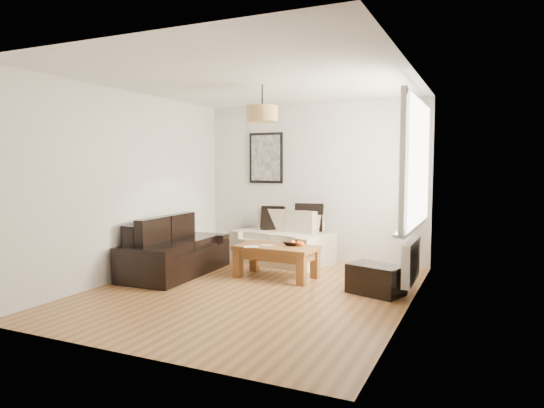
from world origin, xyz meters
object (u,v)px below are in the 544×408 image
at_px(sofa_leather, 176,248).
at_px(ottoman, 376,279).
at_px(loveseat_cream, 282,238).
at_px(coffee_table, 276,262).

xyz_separation_m(sofa_leather, ottoman, (2.88, 0.11, -0.20)).
height_order(loveseat_cream, sofa_leather, loveseat_cream).
bearing_deg(loveseat_cream, sofa_leather, -113.04).
bearing_deg(ottoman, coffee_table, 169.56).
bearing_deg(ottoman, loveseat_cream, 144.48).
distance_m(sofa_leather, ottoman, 2.89).
distance_m(coffee_table, ottoman, 1.47).
xyz_separation_m(loveseat_cream, ottoman, (1.82, -1.30, -0.21)).
bearing_deg(sofa_leather, coffee_table, -77.67).
xyz_separation_m(loveseat_cream, sofa_leather, (-1.06, -1.41, -0.01)).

